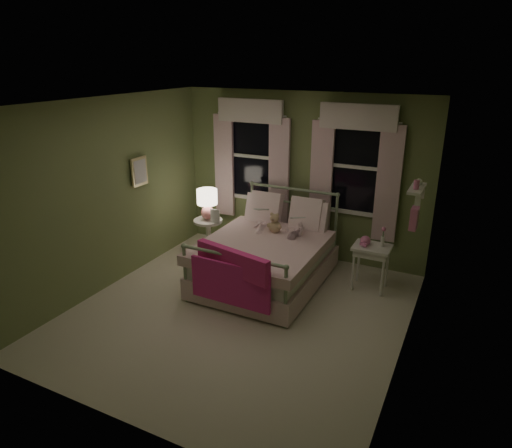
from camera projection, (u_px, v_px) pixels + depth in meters
The scene contains 18 objects.
room_shell at pixel (237, 216), 5.38m from camera, with size 4.20×4.20×4.20m.
bed at pixel (267, 257), 6.51m from camera, with size 1.58×2.04×1.18m.
pink_throw at pixel (231, 271), 5.57m from camera, with size 1.10×0.34×0.71m.
child_left at pixel (262, 210), 6.79m from camera, with size 0.25×0.17×0.70m, color #F7D1DD.
child_right at pixel (297, 217), 6.57m from camera, with size 0.32×0.25×0.67m, color #F7D1DD.
book_left at pixel (255, 212), 6.57m from camera, with size 0.20×0.27×0.03m, color beige.
book_right at pixel (291, 221), 6.35m from camera, with size 0.20×0.27×0.02m, color beige.
teddy_bear at pixel (275, 224), 6.59m from camera, with size 0.23×0.19×0.31m.
nightstand_left at pixel (208, 233), 7.27m from camera, with size 0.46×0.46×0.65m.
table_lamp at pixel (207, 201), 7.09m from camera, with size 0.32×0.32×0.48m.
book_nightstand at pixel (211, 222), 7.08m from camera, with size 0.16×0.22×0.02m, color beige.
nightstand_right at pixel (372, 253), 6.23m from camera, with size 0.50×0.40×0.64m.
pink_toy at pixel (365, 241), 6.22m from camera, with size 0.14×0.20×0.14m.
bud_vase at pixel (383, 237), 6.14m from camera, with size 0.06×0.06×0.28m.
window_left at pixel (251, 152), 7.33m from camera, with size 1.34×0.13×1.96m.
window_right at pixel (355, 163), 6.62m from camera, with size 1.34×0.13×1.96m.
wall_shelf at pixel (416, 204), 5.11m from camera, with size 0.15×0.50×0.60m.
framed_picture at pixel (139, 172), 6.63m from camera, with size 0.03×0.32×0.42m.
Camera 1 is at (2.45, -4.46, 3.08)m, focal length 32.00 mm.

